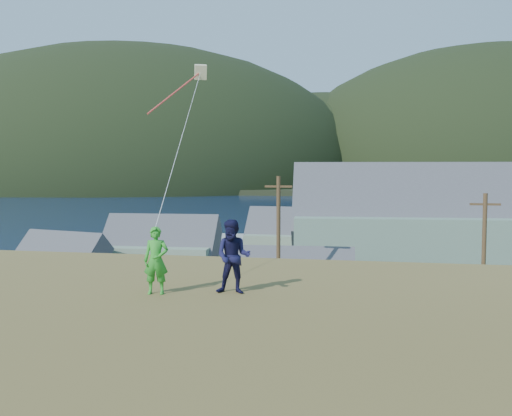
# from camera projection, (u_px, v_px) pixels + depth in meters

# --- Properties ---
(ground) EXTENTS (900.00, 900.00, 0.00)m
(ground) POSITION_uv_depth(u_px,v_px,m) (268.00, 349.00, 32.21)
(ground) COLOR #0A1638
(ground) RESTS_ON ground
(grass_strip) EXTENTS (110.00, 8.00, 0.10)m
(grass_strip) POSITION_uv_depth(u_px,v_px,m) (262.00, 359.00, 30.25)
(grass_strip) COLOR #4C3D19
(grass_strip) RESTS_ON ground
(waterfront_lot) EXTENTS (72.00, 36.00, 0.12)m
(waterfront_lot) POSITION_uv_depth(u_px,v_px,m) (301.00, 286.00, 48.87)
(waterfront_lot) COLOR #28282B
(waterfront_lot) RESTS_ON ground
(wharf) EXTENTS (26.00, 14.00, 0.90)m
(wharf) POSITION_uv_depth(u_px,v_px,m) (273.00, 244.00, 72.50)
(wharf) COLOR gray
(wharf) RESTS_ON ground
(far_shore) EXTENTS (900.00, 320.00, 2.00)m
(far_shore) POSITION_uv_depth(u_px,v_px,m) (355.00, 182.00, 355.61)
(far_shore) COLOR black
(far_shore) RESTS_ON ground
(far_hills) EXTENTS (760.00, 265.00, 143.00)m
(far_hills) POSITION_uv_depth(u_px,v_px,m) (422.00, 183.00, 299.35)
(far_hills) COLOR black
(far_hills) RESTS_ON ground
(shed_teal) EXTENTS (8.74, 6.96, 6.06)m
(shed_teal) POSITION_uv_depth(u_px,v_px,m) (59.00, 266.00, 46.05)
(shed_teal) COLOR #307169
(shed_teal) RESTS_ON waterfront_lot
(shed_palegreen_near) EXTENTS (10.37, 6.86, 7.32)m
(shed_palegreen_near) POSITION_uv_depth(u_px,v_px,m) (161.00, 253.00, 50.07)
(shed_palegreen_near) COLOR gray
(shed_palegreen_near) RESTS_ON waterfront_lot
(shed_white) EXTENTS (7.87, 5.46, 6.06)m
(shed_white) POSITION_uv_depth(u_px,v_px,m) (295.00, 289.00, 36.92)
(shed_white) COLOR silver
(shed_white) RESTS_ON waterfront_lot
(shed_palegreen_far) EXTENTS (11.26, 6.72, 7.43)m
(shed_palegreen_far) POSITION_uv_depth(u_px,v_px,m) (300.00, 240.00, 58.38)
(shed_palegreen_far) COLOR gray
(shed_palegreen_far) RESTS_ON waterfront_lot
(utility_poles) EXTENTS (31.84, 0.24, 9.61)m
(utility_poles) POSITION_uv_depth(u_px,v_px,m) (232.00, 262.00, 33.80)
(utility_poles) COLOR #47331E
(utility_poles) RESTS_ON waterfront_lot
(parked_cars) EXTENTS (17.42, 12.46, 1.58)m
(parked_cars) POSITION_uv_depth(u_px,v_px,m) (182.00, 266.00, 54.07)
(parked_cars) COLOR maroon
(parked_cars) RESTS_ON waterfront_lot
(kite_flyer_green) EXTENTS (0.64, 0.48, 1.62)m
(kite_flyer_green) POSITION_uv_depth(u_px,v_px,m) (156.00, 260.00, 13.61)
(kite_flyer_green) COLOR green
(kite_flyer_green) RESTS_ON hillside
(kite_flyer_navy) EXTENTS (0.88, 0.69, 1.78)m
(kite_flyer_navy) POSITION_uv_depth(u_px,v_px,m) (233.00, 257.00, 13.66)
(kite_flyer_navy) COLOR #151439
(kite_flyer_navy) RESTS_ON hillside
(kite_rig) EXTENTS (1.32, 4.60, 10.11)m
(kite_rig) POSITION_uv_depth(u_px,v_px,m) (196.00, 77.00, 21.60)
(kite_rig) COLOR beige
(kite_rig) RESTS_ON ground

